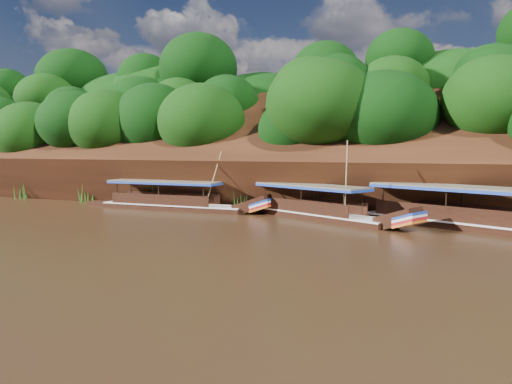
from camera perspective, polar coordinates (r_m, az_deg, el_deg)
ground at (r=26.77m, az=0.39°, el=-5.04°), size 160.00×160.00×0.00m
riverbank at (r=48.21m, az=10.83°, el=1.65°), size 120.00×30.06×19.40m
boat_0 at (r=31.16m, az=24.28°, el=-3.01°), size 14.76×7.96×6.65m
boat_1 at (r=32.90m, az=7.96°, el=-2.30°), size 12.42×7.22×5.57m
boat_2 at (r=38.24m, az=-8.52°, el=-1.29°), size 13.87×2.34×4.85m
reeds at (r=36.49m, az=1.63°, el=-0.88°), size 48.39×2.34×2.16m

